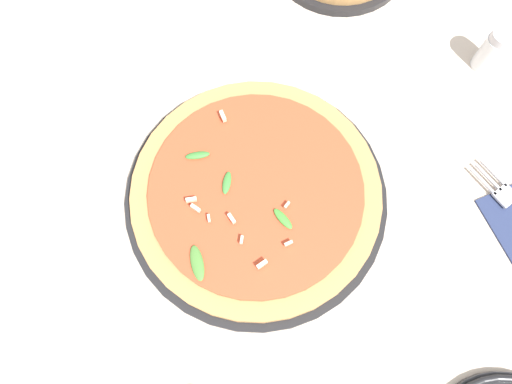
% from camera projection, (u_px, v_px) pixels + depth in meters
% --- Properties ---
extents(ground_plane, '(6.00, 6.00, 0.00)m').
position_uv_depth(ground_plane, '(249.00, 224.00, 0.60)').
color(ground_plane, beige).
extents(pizza_arugula_main, '(0.32, 0.32, 0.05)m').
position_uv_depth(pizza_arugula_main, '(256.00, 196.00, 0.60)').
color(pizza_arugula_main, black).
rests_on(pizza_arugula_main, ground_plane).
extents(shaker_pepper, '(0.03, 0.03, 0.07)m').
position_uv_depth(shaker_pepper, '(493.00, 50.00, 0.64)').
color(shaker_pepper, silver).
rests_on(shaker_pepper, ground_plane).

